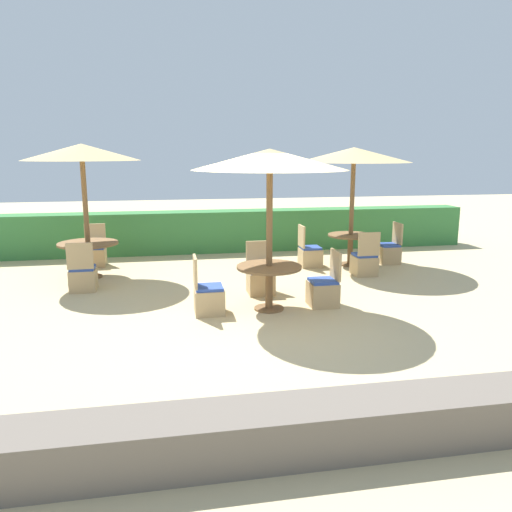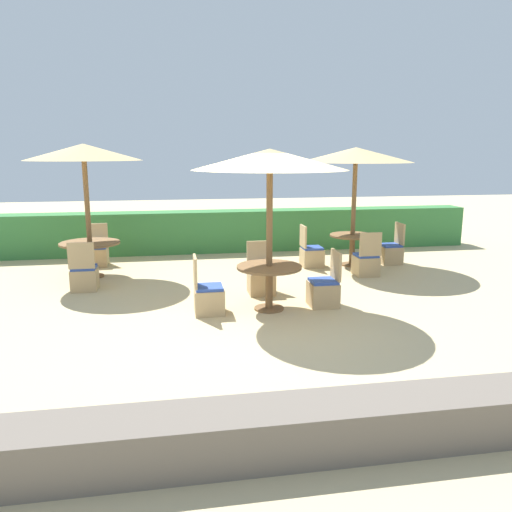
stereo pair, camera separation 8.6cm
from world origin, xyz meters
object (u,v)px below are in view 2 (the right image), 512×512
object	(u,v)px
patio_chair_back_left_south	(84,276)
patio_chair_center_west	(208,297)
patio_chair_back_right_west	(311,255)
round_table_back_left	(90,249)
parasol_back_left	(84,153)
parasol_center	(270,160)
patio_chair_back_left_north	(97,254)
round_table_back_right	(352,242)
patio_chair_back_right_east	(391,252)
parasol_back_right	(356,156)
patio_chair_center_east	(324,290)
patio_chair_center_north	(261,279)
patio_chair_back_right_south	(366,263)
round_table_center	(269,275)

from	to	relation	value
patio_chair_back_left_south	patio_chair_center_west	world-z (taller)	same
patio_chair_back_left_south	patio_chair_back_right_west	size ratio (longest dim) A/B	1.00
round_table_back_left	parasol_back_left	bearing A→B (deg)	-45.00
parasol_center	round_table_back_left	bearing A→B (deg)	139.34
patio_chair_back_left_south	patio_chair_back_left_north	world-z (taller)	same
parasol_back_left	patio_chair_center_west	world-z (taller)	parasol_back_left
round_table_back_right	patio_chair_back_right_east	bearing A→B (deg)	1.66
parasol_center	parasol_back_right	xyz separation A→B (m)	(2.47, 2.86, 0.05)
parasol_back_left	patio_chair_center_east	bearing A→B (deg)	-33.19
patio_chair_back_left_north	patio_chair_center_west	distance (m)	4.42
round_table_back_left	patio_chair_back_left_south	distance (m)	1.06
parasol_back_left	round_table_back_right	distance (m)	5.96
patio_chair_center_north	patio_chair_back_left_south	bearing A→B (deg)	-13.34
parasol_center	patio_chair_back_right_east	size ratio (longest dim) A/B	2.76
patio_chair_back_left_north	patio_chair_center_west	bearing A→B (deg)	119.89
parasol_back_left	parasol_back_right	distance (m)	5.64
patio_chair_center_east	parasol_back_right	world-z (taller)	parasol_back_right
patio_chair_back_left_north	patio_chair_back_right_west	size ratio (longest dim) A/B	1.00
patio_chair_back_left_north	patio_chair_back_right_south	distance (m)	5.92
round_table_center	patio_chair_back_left_south	bearing A→B (deg)	151.44
patio_chair_center_west	round_table_back_right	distance (m)	4.52
round_table_back_left	patio_chair_back_left_north	xyz separation A→B (m)	(-0.02, 1.08, -0.33)
round_table_back_left	parasol_center	world-z (taller)	parasol_center
round_table_center	parasol_back_right	xyz separation A→B (m)	(2.47, 2.86, 1.87)
patio_chair_back_left_south	patio_chair_center_north	size ratio (longest dim) A/B	1.00
patio_chair_back_left_north	patio_chair_back_right_south	size ratio (longest dim) A/B	1.00
patio_chair_center_north	patio_chair_center_east	xyz separation A→B (m)	(0.90, -0.92, 0.00)
parasol_back_left	patio_chair_center_north	world-z (taller)	parasol_back_left
patio_chair_center_east	patio_chair_back_right_south	world-z (taller)	same
patio_chair_back_left_north	round_table_center	size ratio (longest dim) A/B	0.89
patio_chair_back_left_south	patio_chair_back_right_west	world-z (taller)	same
round_table_back_right	patio_chair_center_east	bearing A→B (deg)	-118.50
patio_chair_back_left_north	patio_chair_back_right_east	xyz separation A→B (m)	(6.61, -0.91, 0.00)
parasol_back_right	round_table_back_right	bearing A→B (deg)	0.00
patio_chair_back_left_south	patio_chair_back_right_east	world-z (taller)	same
parasol_center	patio_chair_back_right_west	bearing A→B (deg)	62.10
round_table_back_left	patio_chair_center_north	distance (m)	3.68
patio_chair_back_left_north	patio_chair_back_right_west	world-z (taller)	same
patio_chair_back_left_south	patio_chair_back_right_south	distance (m)	5.56
parasol_back_right	parasol_back_left	bearing A→B (deg)	-178.61
patio_chair_back_left_south	patio_chair_center_north	xyz separation A→B (m)	(3.18, -0.76, 0.00)
parasol_back_left	round_table_center	world-z (taller)	parasol_back_left
patio_chair_center_east	patio_chair_back_right_east	distance (m)	3.78
patio_chair_center_west	patio_chair_back_right_west	distance (m)	3.85
parasol_back_right	round_table_back_right	size ratio (longest dim) A/B	2.57
patio_chair_center_west	patio_chair_back_right_west	world-z (taller)	same
patio_chair_back_left_south	patio_chair_back_right_south	world-z (taller)	same
patio_chair_center_east	parasol_back_left	bearing A→B (deg)	56.81
parasol_center	round_table_back_right	world-z (taller)	parasol_center
parasol_center	patio_chair_back_right_east	distance (m)	4.95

